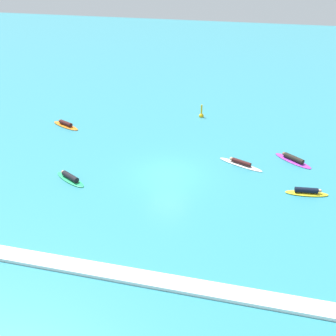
{
  "coord_description": "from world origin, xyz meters",
  "views": [
    {
      "loc": [
        5.65,
        -23.07,
        13.43
      ],
      "look_at": [
        0.0,
        0.0,
        0.5
      ],
      "focal_mm": 44.64,
      "sensor_mm": 36.0,
      "label": 1
    }
  ],
  "objects_px": {
    "surfer_on_green_board": "(70,178)",
    "surfer_on_purple_board": "(293,159)",
    "surfer_on_white_board": "(241,163)",
    "surfer_on_yellow_board": "(307,192)",
    "surfer_on_orange_board": "(66,125)",
    "marker_buoy": "(201,115)"
  },
  "relations": [
    {
      "from": "surfer_on_white_board",
      "to": "surfer_on_green_board",
      "type": "bearing_deg",
      "value": 48.25
    },
    {
      "from": "surfer_on_green_board",
      "to": "marker_buoy",
      "type": "bearing_deg",
      "value": -85.99
    },
    {
      "from": "surfer_on_green_board",
      "to": "marker_buoy",
      "type": "height_order",
      "value": "marker_buoy"
    },
    {
      "from": "surfer_on_purple_board",
      "to": "surfer_on_white_board",
      "type": "relative_size",
      "value": 0.87
    },
    {
      "from": "surfer_on_green_board",
      "to": "surfer_on_orange_board",
      "type": "distance_m",
      "value": 9.09
    },
    {
      "from": "surfer_on_green_board",
      "to": "surfer_on_white_board",
      "type": "bearing_deg",
      "value": -125.65
    },
    {
      "from": "surfer_on_yellow_board",
      "to": "surfer_on_orange_board",
      "type": "bearing_deg",
      "value": 155.82
    },
    {
      "from": "surfer_on_green_board",
      "to": "surfer_on_yellow_board",
      "type": "bearing_deg",
      "value": -142.58
    },
    {
      "from": "surfer_on_orange_board",
      "to": "surfer_on_yellow_board",
      "type": "bearing_deg",
      "value": -172.88
    },
    {
      "from": "surfer_on_purple_board",
      "to": "marker_buoy",
      "type": "xyz_separation_m",
      "value": [
        -7.59,
        6.7,
        0.05
      ]
    },
    {
      "from": "surfer_on_yellow_board",
      "to": "marker_buoy",
      "type": "height_order",
      "value": "marker_buoy"
    },
    {
      "from": "surfer_on_purple_board",
      "to": "surfer_on_orange_board",
      "type": "bearing_deg",
      "value": 32.19
    },
    {
      "from": "surfer_on_purple_board",
      "to": "surfer_on_yellow_board",
      "type": "bearing_deg",
      "value": 138.14
    },
    {
      "from": "surfer_on_yellow_board",
      "to": "surfer_on_purple_board",
      "type": "bearing_deg",
      "value": 93.78
    },
    {
      "from": "surfer_on_purple_board",
      "to": "surfer_on_white_board",
      "type": "bearing_deg",
      "value": 60.54
    },
    {
      "from": "surfer_on_purple_board",
      "to": "surfer_on_orange_board",
      "type": "xyz_separation_m",
      "value": [
        -18.11,
        1.97,
        -0.0
      ]
    },
    {
      "from": "surfer_on_yellow_board",
      "to": "marker_buoy",
      "type": "distance_m",
      "value": 13.73
    },
    {
      "from": "marker_buoy",
      "to": "surfer_on_white_board",
      "type": "bearing_deg",
      "value": -63.2
    },
    {
      "from": "surfer_on_green_board",
      "to": "surfer_on_white_board",
      "type": "height_order",
      "value": "surfer_on_green_board"
    },
    {
      "from": "surfer_on_green_board",
      "to": "surfer_on_purple_board",
      "type": "relative_size",
      "value": 0.97
    },
    {
      "from": "surfer_on_green_board",
      "to": "surfer_on_white_board",
      "type": "relative_size",
      "value": 0.85
    },
    {
      "from": "surfer_on_orange_board",
      "to": "surfer_on_white_board",
      "type": "distance_m",
      "value": 15.0
    }
  ]
}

